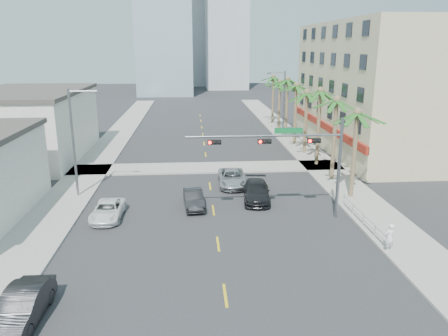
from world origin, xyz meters
The scene contains 25 objects.
ground centered at (0.00, 0.00, 0.00)m, with size 260.00×260.00×0.00m, color #262628.
sidewalk_right centered at (12.00, 20.00, 0.07)m, with size 4.00×120.00×0.15m, color gray.
sidewalk_left centered at (-12.00, 20.00, 0.07)m, with size 4.00×120.00×0.15m, color gray.
sidewalk_cross centered at (0.00, 22.00, 0.07)m, with size 80.00×4.00×0.15m, color gray.
building_right centered at (21.99, 30.00, 7.50)m, with size 15.25×28.00×15.00m.
building_left_far centered at (-19.50, 28.00, 3.60)m, with size 11.00×18.00×7.20m, color beige.
tower_far_center centered at (-3.00, 125.00, 21.00)m, with size 16.00×16.00×42.00m, color #ADADB2.
traffic_signal_mast centered at (5.78, 7.95, 5.06)m, with size 11.12×0.54×7.20m.
palm_tree_0 centered at (11.60, 12.00, 7.08)m, with size 4.80×4.80×7.80m.
palm_tree_1 centered at (11.60, 17.20, 7.43)m, with size 4.80×4.80×8.16m.
palm_tree_2 centered at (11.60, 22.40, 7.78)m, with size 4.80×4.80×8.52m.
palm_tree_3 centered at (11.60, 27.60, 7.08)m, with size 4.80×4.80×7.80m.
palm_tree_4 centered at (11.60, 32.80, 7.43)m, with size 4.80×4.80×8.16m.
palm_tree_5 centered at (11.60, 38.00, 7.78)m, with size 4.80×4.80×8.52m.
palm_tree_6 centered at (11.60, 43.20, 7.08)m, with size 4.80×4.80×7.80m.
palm_tree_7 centered at (11.60, 48.40, 7.43)m, with size 4.80×4.80×8.16m.
streetlight_left centered at (-11.00, 14.00, 5.06)m, with size 2.55×0.25×9.00m.
streetlight_right centered at (11.00, 38.00, 5.06)m, with size 2.55×0.25×9.00m.
guardrail centered at (10.30, 6.00, 0.67)m, with size 0.08×8.08×1.00m.
car_parked_mid centered at (-9.40, -3.50, 0.78)m, with size 1.65×4.72×1.56m, color black.
car_parked_far centered at (-7.80, 8.92, 0.63)m, with size 2.09×4.52×1.26m, color white.
car_lane_left centered at (-1.50, 10.80, 0.68)m, with size 1.44×4.12×1.36m, color black.
car_lane_center centered at (2.00, 16.09, 0.72)m, with size 2.37×5.15×1.43m, color #B8B9BD.
car_lane_right centered at (3.66, 12.03, 0.75)m, with size 2.10×5.16×1.50m, color black.
pedestrian centered at (10.30, 1.93, 1.05)m, with size 0.65×0.43×1.80m, color white.
Camera 1 is at (-1.52, -21.56, 12.23)m, focal length 35.00 mm.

